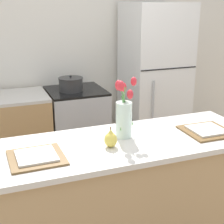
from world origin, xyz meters
TOP-DOWN VIEW (x-y plane):
  - back_wall at (0.00, 2.00)m, footprint 5.20×0.08m
  - kitchen_island at (0.00, 0.00)m, footprint 1.80×0.66m
  - stove_range at (0.10, 1.60)m, footprint 0.60×0.61m
  - refrigerator at (1.05, 1.60)m, footprint 0.68×0.67m
  - flower_vase at (0.01, 0.07)m, footprint 0.15×0.15m
  - pear_figurine at (-0.13, -0.06)m, footprint 0.08×0.08m
  - plate_setting_left at (-0.58, -0.06)m, footprint 0.32×0.32m
  - plate_setting_right at (0.58, -0.06)m, footprint 0.32×0.32m
  - cooking_pot at (0.04, 1.57)m, footprint 0.26×0.26m

SIDE VIEW (x-z plane):
  - stove_range at x=0.10m, z-range 0.00..0.89m
  - kitchen_island at x=0.00m, z-range 0.00..0.94m
  - refrigerator at x=1.05m, z-range 0.00..1.79m
  - plate_setting_left at x=-0.58m, z-range 0.93..0.96m
  - plate_setting_right at x=0.58m, z-range 0.93..0.96m
  - cooking_pot at x=0.04m, z-range 0.88..1.04m
  - pear_figurine at x=-0.13m, z-range 0.92..1.05m
  - flower_vase at x=0.01m, z-range 0.89..1.29m
  - back_wall at x=0.00m, z-range 0.00..2.70m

